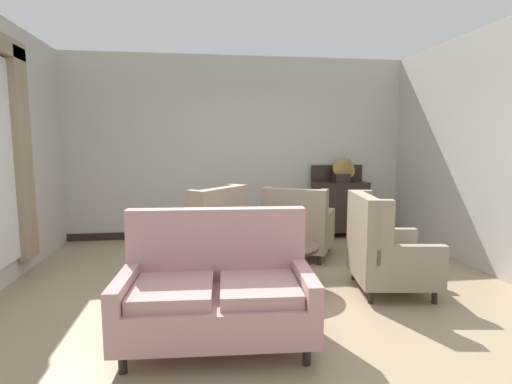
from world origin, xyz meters
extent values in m
plane|color=#9E896B|center=(0.00, 0.00, 0.00)|extent=(7.93, 7.93, 0.00)
cube|color=#BCB7AD|center=(0.00, 2.67, 1.49)|extent=(5.83, 0.08, 2.99)
cube|color=#BCB7AD|center=(-2.83, 0.80, 1.49)|extent=(0.08, 3.73, 2.99)
cube|color=#BCB7AD|center=(2.83, 0.80, 1.49)|extent=(0.08, 3.73, 2.99)
cube|color=black|center=(0.00, 2.61, 0.06)|extent=(5.67, 0.03, 0.12)
cube|color=gray|center=(-2.71, 1.03, 1.43)|extent=(0.10, 0.32, 2.47)
cylinder|color=black|center=(0.19, 0.15, 0.47)|extent=(0.86, 0.86, 0.04)
cylinder|color=black|center=(0.19, 0.15, 0.25)|extent=(0.10, 0.10, 0.40)
cube|color=black|center=(0.41, 0.13, 0.04)|extent=(0.28, 0.09, 0.07)
cube|color=black|center=(0.09, 0.35, 0.04)|extent=(0.18, 0.28, 0.07)
cube|color=black|center=(0.07, -0.03, 0.04)|extent=(0.20, 0.27, 0.07)
cylinder|color=beige|center=(0.21, 0.12, 0.49)|extent=(0.10, 0.10, 0.02)
ellipsoid|color=beige|center=(0.21, 0.12, 0.63)|extent=(0.18, 0.18, 0.24)
cylinder|color=beige|center=(0.21, 0.12, 0.79)|extent=(0.07, 0.07, 0.09)
torus|color=beige|center=(0.21, 0.12, 0.84)|extent=(0.12, 0.12, 0.02)
cube|color=tan|center=(-0.53, -1.01, 0.28)|extent=(1.54, 0.90, 0.28)
cube|color=tan|center=(-0.51, -0.67, 0.73)|extent=(1.50, 0.23, 0.62)
cube|color=tan|center=(-0.86, -1.03, 0.47)|extent=(0.63, 0.65, 0.10)
cube|color=tan|center=(-0.20, -1.07, 0.47)|extent=(0.63, 0.65, 0.10)
cube|color=tan|center=(-1.22, -1.02, 0.51)|extent=(0.15, 0.72, 0.18)
cube|color=tan|center=(0.16, -1.10, 0.51)|extent=(0.15, 0.72, 0.18)
cylinder|color=black|center=(-1.19, -1.30, 0.07)|extent=(0.06, 0.06, 0.14)
cylinder|color=black|center=(0.10, -1.37, 0.07)|extent=(0.06, 0.06, 0.14)
cylinder|color=black|center=(-1.16, -0.64, 0.07)|extent=(0.06, 0.06, 0.14)
cylinder|color=black|center=(0.14, -0.72, 0.07)|extent=(0.06, 0.06, 0.14)
cube|color=gray|center=(0.72, 1.34, 0.27)|extent=(1.16, 1.16, 0.27)
cube|color=gray|center=(0.56, 1.02, 0.70)|extent=(0.83, 0.52, 0.58)
cube|color=gray|center=(0.93, 0.92, 0.77)|extent=(0.18, 0.22, 0.44)
cube|color=gray|center=(0.26, 1.27, 0.77)|extent=(0.18, 0.22, 0.44)
cube|color=gray|center=(1.08, 1.21, 0.52)|extent=(0.44, 0.72, 0.23)
cube|color=gray|center=(0.41, 1.56, 0.52)|extent=(0.44, 0.72, 0.23)
cylinder|color=black|center=(1.19, 1.49, 0.07)|extent=(0.06, 0.06, 0.14)
cylinder|color=black|center=(0.57, 1.81, 0.07)|extent=(0.06, 0.06, 0.14)
cylinder|color=black|center=(0.87, 0.87, 0.07)|extent=(0.06, 0.06, 0.14)
cylinder|color=black|center=(0.25, 1.19, 0.07)|extent=(0.06, 0.06, 0.14)
cube|color=gray|center=(1.38, -0.10, 0.27)|extent=(0.91, 0.95, 0.27)
cube|color=gray|center=(1.05, -0.06, 0.73)|extent=(0.26, 0.86, 0.64)
cube|color=gray|center=(1.09, -0.44, 0.80)|extent=(0.21, 0.13, 0.49)
cube|color=gray|center=(1.20, 0.30, 0.80)|extent=(0.21, 0.13, 0.49)
cube|color=gray|center=(1.37, -0.48, 0.50)|extent=(0.70, 0.20, 0.19)
cube|color=gray|center=(1.48, 0.26, 0.50)|extent=(0.70, 0.20, 0.19)
cylinder|color=black|center=(1.64, -0.49, 0.07)|extent=(0.06, 0.06, 0.14)
cylinder|color=black|center=(1.74, 0.19, 0.07)|extent=(0.06, 0.06, 0.14)
cylinder|color=black|center=(1.01, -0.40, 0.07)|extent=(0.06, 0.06, 0.14)
cylinder|color=black|center=(1.11, 0.28, 0.07)|extent=(0.06, 0.06, 0.14)
cube|color=gray|center=(-0.67, 0.83, 0.30)|extent=(1.20, 1.20, 0.32)
cube|color=gray|center=(-0.39, 0.59, 0.76)|extent=(0.66, 0.72, 0.61)
cube|color=gray|center=(-0.22, 0.93, 0.84)|extent=(0.22, 0.21, 0.47)
cube|color=gray|center=(-0.70, 0.37, 0.84)|extent=(0.22, 0.21, 0.47)
cube|color=gray|center=(-0.46, 1.14, 0.56)|extent=(0.64, 0.58, 0.21)
cube|color=gray|center=(-0.94, 0.59, 0.56)|extent=(0.64, 0.58, 0.21)
cylinder|color=black|center=(-0.71, 1.32, 0.07)|extent=(0.06, 0.06, 0.14)
cylinder|color=black|center=(-1.15, 0.81, 0.07)|extent=(0.06, 0.06, 0.14)
cylinder|color=black|center=(-0.18, 0.85, 0.07)|extent=(0.06, 0.06, 0.14)
cylinder|color=black|center=(-0.62, 0.34, 0.07)|extent=(0.06, 0.06, 0.14)
cube|color=black|center=(1.68, 2.37, 0.51)|extent=(0.90, 0.42, 0.83)
cube|color=black|center=(1.68, 2.56, 1.06)|extent=(0.90, 0.04, 0.27)
cube|color=black|center=(1.28, 2.20, 0.05)|extent=(0.06, 0.06, 0.10)
cube|color=black|center=(2.07, 2.20, 0.05)|extent=(0.06, 0.06, 0.10)
cube|color=black|center=(1.28, 2.53, 0.05)|extent=(0.06, 0.06, 0.10)
cube|color=black|center=(2.07, 2.53, 0.05)|extent=(0.06, 0.06, 0.10)
cube|color=black|center=(1.68, 2.35, 1.00)|extent=(0.24, 0.24, 0.14)
cone|color=#B28942|center=(1.74, 2.27, 1.24)|extent=(0.42, 0.53, 0.51)
camera|label=1|loc=(-0.63, -3.97, 1.60)|focal=27.80mm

